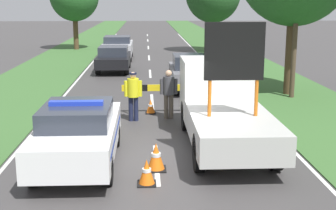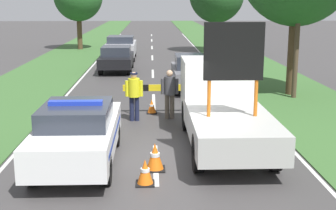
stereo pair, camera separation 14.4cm
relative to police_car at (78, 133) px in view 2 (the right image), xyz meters
name	(u,v)px [view 2 (the right image)]	position (x,y,z in m)	size (l,w,h in m)	color
ground_plane	(155,154)	(1.88, 0.63, -0.78)	(160.00, 160.00, 0.00)	#3D3A3A
lane_markings	(153,73)	(1.88, 14.54, -0.78)	(7.43, 61.12, 0.01)	silver
grass_verge_left	(65,59)	(-3.99, 20.63, -0.77)	(4.22, 120.00, 0.03)	#38602D
grass_verge_right	(238,59)	(7.76, 20.63, -0.77)	(4.22, 120.00, 0.03)	#38602D
police_car	(78,133)	(0.00, 0.00, 0.00)	(1.81, 4.57, 1.60)	white
work_truck	(222,104)	(3.76, 1.70, 0.30)	(2.04, 5.72, 3.41)	white
road_barrier	(161,90)	(2.15, 5.06, 0.07)	(2.69, 0.08, 1.04)	black
police_officer	(134,92)	(1.22, 4.12, 0.19)	(0.59, 0.37, 1.63)	#191E38
pedestrian_civilian	(170,90)	(2.40, 4.40, 0.18)	(0.59, 0.38, 1.65)	brown
traffic_cone_near_police	(145,172)	(1.64, -1.40, -0.50)	(0.41, 0.41, 0.57)	black
traffic_cone_centre_front	(155,157)	(1.86, -0.51, -0.46)	(0.47, 0.47, 0.65)	black
traffic_cone_near_truck	(152,106)	(1.80, 5.14, -0.54)	(0.36, 0.36, 0.50)	black
traffic_cone_behind_barrier	(100,115)	(0.13, 3.77, -0.49)	(0.43, 0.43, 0.59)	black
traffic_cone_lane_edge	(60,109)	(-1.29, 4.43, -0.43)	(0.52, 0.52, 0.72)	black
queued_car_suv_grey	(194,72)	(3.68, 9.57, 0.03)	(1.82, 4.09, 1.57)	slate
queued_car_sedan_black	(117,58)	(-0.14, 15.29, -0.04)	(1.78, 4.28, 1.42)	black
queued_car_sedan_silver	(121,47)	(-0.23, 20.81, 0.04)	(1.93, 4.63, 1.57)	#B2B2B7
utility_pole	(298,18)	(7.61, 7.55, 2.44)	(1.20, 0.20, 6.21)	#473828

